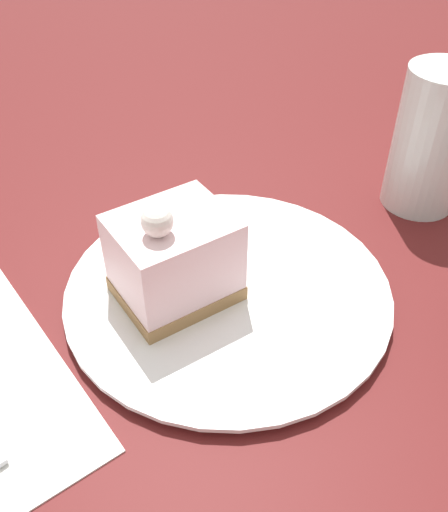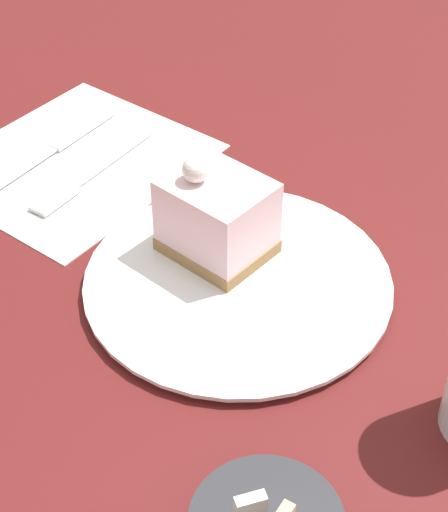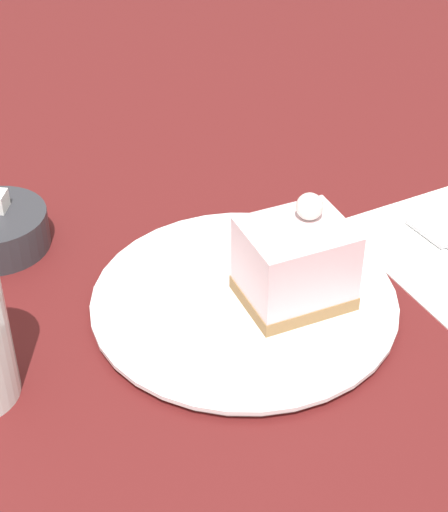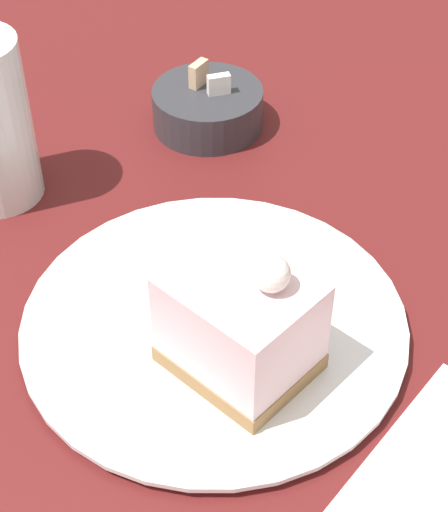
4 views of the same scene
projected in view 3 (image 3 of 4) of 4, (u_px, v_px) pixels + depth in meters
The scene contains 3 objects.
ground_plane at pixel (257, 293), 0.76m from camera, with size 4.00×4.00×0.00m, color #5B1919.
plate at pixel (244, 302), 0.74m from camera, with size 0.27×0.27×0.01m.
cake_slice at pixel (295, 263), 0.72m from camera, with size 0.10×0.09×0.10m.
Camera 3 is at (-0.19, -0.56, 0.48)m, focal length 60.00 mm.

